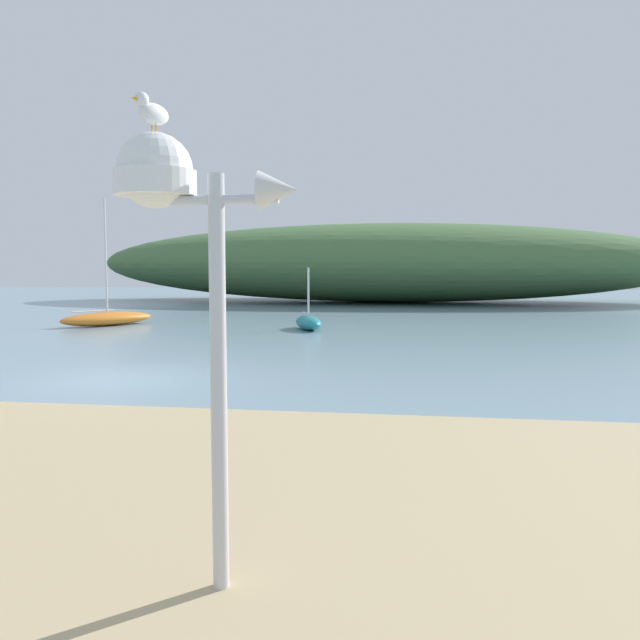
{
  "coord_description": "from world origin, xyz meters",
  "views": [
    {
      "loc": [
        6.51,
        -13.75,
        2.59
      ],
      "look_at": [
        3.56,
        6.01,
        0.91
      ],
      "focal_mm": 36.17,
      "sensor_mm": 36.0,
      "label": 1
    }
  ],
  "objects_px": {
    "sailboat_centre_water": "(107,318)",
    "mast_structure": "(174,208)",
    "sailboat_near_shore": "(308,322)",
    "seagull_on_radar": "(152,111)"
  },
  "relations": [
    {
      "from": "seagull_on_radar",
      "to": "sailboat_centre_water",
      "type": "relative_size",
      "value": 0.07
    },
    {
      "from": "mast_structure",
      "to": "sailboat_near_shore",
      "type": "xyz_separation_m",
      "value": [
        -2.59,
        21.25,
        -2.71
      ]
    },
    {
      "from": "sailboat_near_shore",
      "to": "sailboat_centre_water",
      "type": "bearing_deg",
      "value": 176.81
    },
    {
      "from": "seagull_on_radar",
      "to": "sailboat_centre_water",
      "type": "height_order",
      "value": "sailboat_centre_water"
    },
    {
      "from": "mast_structure",
      "to": "sailboat_centre_water",
      "type": "distance_m",
      "value": 24.77
    },
    {
      "from": "mast_structure",
      "to": "seagull_on_radar",
      "type": "relative_size",
      "value": 9.17
    },
    {
      "from": "sailboat_near_shore",
      "to": "seagull_on_radar",
      "type": "bearing_deg",
      "value": -83.45
    },
    {
      "from": "sailboat_centre_water",
      "to": "sailboat_near_shore",
      "type": "distance_m",
      "value": 8.96
    },
    {
      "from": "sailboat_centre_water",
      "to": "mast_structure",
      "type": "bearing_deg",
      "value": -62.06
    },
    {
      "from": "mast_structure",
      "to": "sailboat_centre_water",
      "type": "xyz_separation_m",
      "value": [
        -11.54,
        21.75,
        -2.68
      ]
    }
  ]
}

